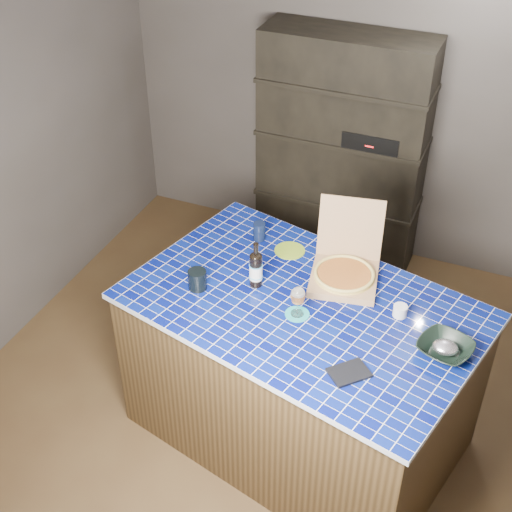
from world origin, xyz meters
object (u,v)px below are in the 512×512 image
at_px(pizza_box, 345,271).
at_px(mead_bottle, 256,269).
at_px(kitchen_island, 300,371).
at_px(bowl, 445,349).
at_px(wine_glass, 298,296).
at_px(dvd_case, 349,373).

xyz_separation_m(pizza_box, mead_bottle, (-0.43, -0.23, 0.05)).
xyz_separation_m(kitchen_island, bowl, (0.75, -0.08, 0.53)).
xyz_separation_m(pizza_box, wine_glass, (-0.13, -0.37, 0.07)).
bearing_deg(mead_bottle, pizza_box, 28.25).
height_order(pizza_box, wine_glass, pizza_box).
relative_size(kitchen_island, bowl, 7.98).
distance_m(kitchen_island, bowl, 0.92).
bearing_deg(mead_bottle, wine_glass, -26.39).
distance_m(mead_bottle, wine_glass, 0.32).
bearing_deg(pizza_box, kitchen_island, -126.54).
height_order(wine_glass, dvd_case, wine_glass).
relative_size(pizza_box, bowl, 1.93).
relative_size(mead_bottle, bowl, 1.07).
bearing_deg(dvd_case, wine_glass, -175.99).
xyz_separation_m(wine_glass, dvd_case, (0.37, -0.30, -0.11)).
bearing_deg(pizza_box, dvd_case, -81.77).
height_order(mead_bottle, dvd_case, mead_bottle).
bearing_deg(bowl, pizza_box, 149.30).
height_order(dvd_case, bowl, bowl).
distance_m(wine_glass, bowl, 0.75).
bearing_deg(bowl, kitchen_island, 173.57).
distance_m(wine_glass, dvd_case, 0.49).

